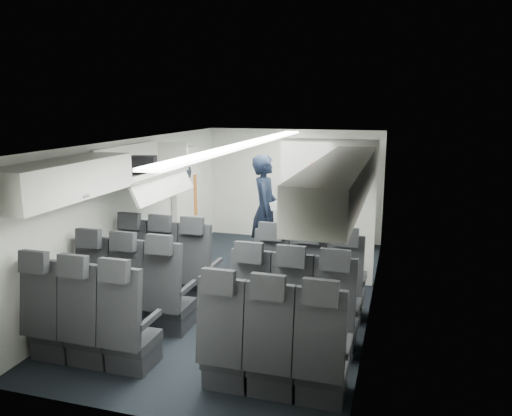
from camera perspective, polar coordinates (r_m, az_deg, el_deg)
The scene contains 14 objects.
cabin_shell at distance 6.87m, azimuth -0.95°, elevation -0.88°, with size 3.41×6.01×2.16m.
seat_row_front at distance 6.59m, azimuth -2.33°, elevation -8.00°, with size 3.33×0.56×1.24m.
seat_row_mid at distance 5.81m, azimuth -5.24°, elevation -10.90°, with size 3.33×0.56×1.24m.
seat_row_rear at distance 5.06m, azimuth -9.12°, elevation -14.63°, with size 3.33×0.56×1.24m.
overhead_bin_left_rear at distance 5.62m, azimuth -21.15°, elevation 3.02°, with size 0.53×1.80×0.40m.
overhead_bin_left_front_open at distance 7.11m, azimuth -12.78°, elevation 4.27°, with size 0.64×1.70×0.72m.
overhead_bin_right_rear at distance 4.50m, azimuth 8.44°, elevation 1.65°, with size 0.53×1.80×0.40m.
overhead_bin_right_front at distance 6.22m, azimuth 10.75°, elevation 4.43°, with size 0.53×1.70×0.40m.
bulkhead_partition at distance 7.44m, azimuth 8.14°, elevation -0.39°, with size 1.40×0.15×2.13m.
galley_unit at distance 9.33m, azimuth 9.69°, elevation 1.31°, with size 0.85×0.52×1.90m.
boarding_door at distance 8.91m, azimuth -8.03°, elevation 0.89°, with size 0.12×1.27×1.86m.
flight_attendant at distance 8.17m, azimuth 1.06°, elevation -0.29°, with size 0.67×0.44×1.83m, color black.
carry_on_bag at distance 7.09m, azimuth -12.89°, elevation 4.89°, with size 0.37×0.26×0.22m, color black.
papers at distance 8.06m, azimuth 2.27°, elevation 0.31°, with size 0.19×0.02×0.14m, color white.
Camera 1 is at (2.01, -6.39, 2.67)m, focal length 35.00 mm.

